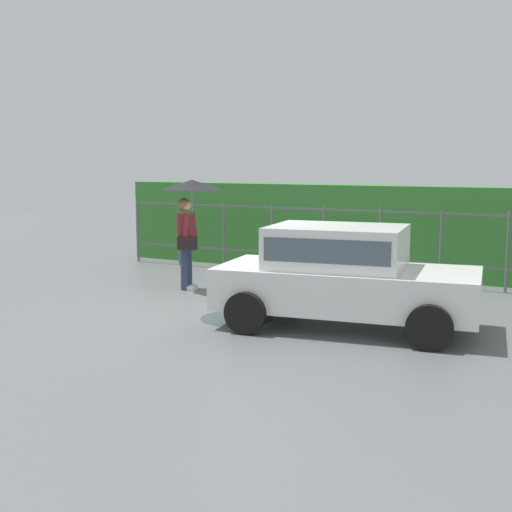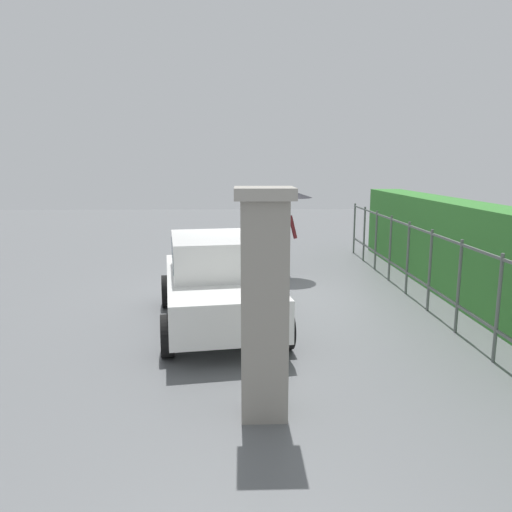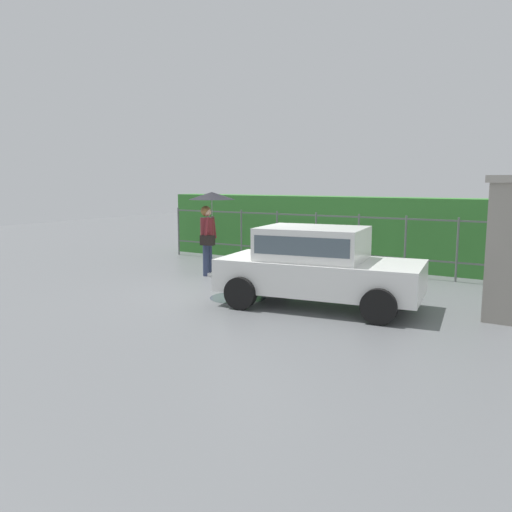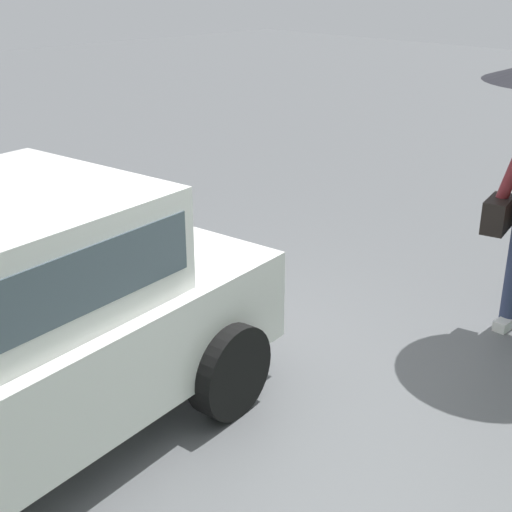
# 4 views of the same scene
# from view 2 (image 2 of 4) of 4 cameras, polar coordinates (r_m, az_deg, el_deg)

# --- Properties ---
(ground_plane) EXTENTS (40.00, 40.00, 0.00)m
(ground_plane) POSITION_cam_2_polar(r_m,az_deg,el_deg) (10.02, -0.32, -4.76)
(ground_plane) COLOR slate
(car) EXTENTS (3.92, 2.30, 1.48)m
(car) POSITION_cam_2_polar(r_m,az_deg,el_deg) (8.20, -4.48, -2.45)
(car) COLOR white
(car) RESTS_ON ground
(pedestrian) EXTENTS (1.14, 1.14, 2.06)m
(pedestrian) POSITION_cam_2_polar(r_m,az_deg,el_deg) (11.68, 3.44, 5.31)
(pedestrian) COLOR #2D3856
(pedestrian) RESTS_ON ground
(gate_pillar) EXTENTS (0.60, 0.60, 2.42)m
(gate_pillar) POSITION_cam_2_polar(r_m,az_deg,el_deg) (5.12, 0.93, -5.33)
(gate_pillar) COLOR gray
(gate_pillar) RESTS_ON ground
(fence_section) EXTENTS (9.67, 0.05, 1.50)m
(fence_section) POSITION_cam_2_polar(r_m,az_deg,el_deg) (10.58, 17.11, 0.16)
(fence_section) COLOR #59605B
(fence_section) RESTS_ON ground
(hedge_row) EXTENTS (10.62, 0.90, 1.90)m
(hedge_row) POSITION_cam_2_polar(r_m,az_deg,el_deg) (10.93, 22.26, 0.83)
(hedge_row) COLOR #387F33
(hedge_row) RESTS_ON ground
(puddle_near) EXTENTS (1.13, 1.13, 0.00)m
(puddle_near) POSITION_cam_2_polar(r_m,az_deg,el_deg) (9.98, -5.50, -4.86)
(puddle_near) COLOR #4C545B
(puddle_near) RESTS_ON ground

